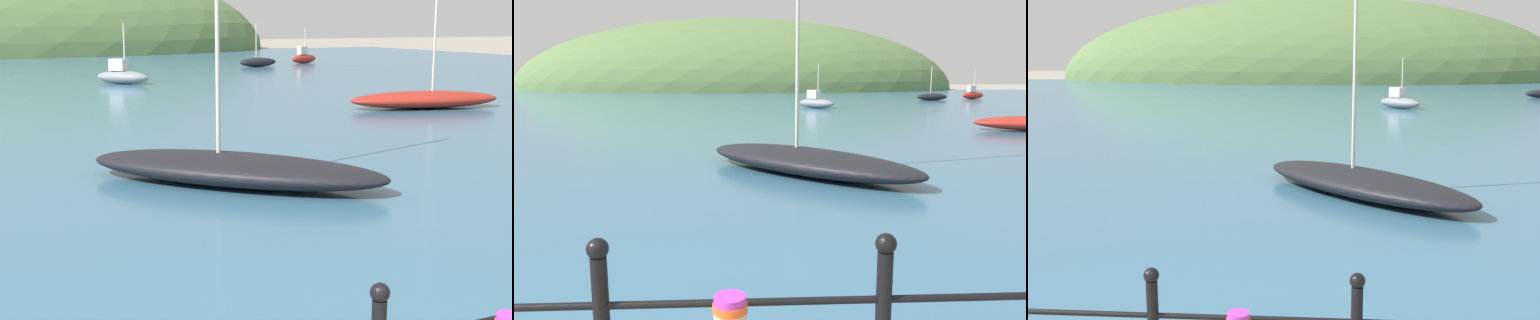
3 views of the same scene
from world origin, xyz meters
The scene contains 6 objects.
water centered at (0.00, 32.00, 0.05)m, with size 80.00×60.00×0.10m, color #386684.
far_hillside centered at (0.00, 66.77, 0.00)m, with size 57.48×31.62×18.50m.
boat_far_right centered at (15.43, 36.45, 0.38)m, with size 2.57×1.21×2.51m.
boat_far_left centered at (2.36, 8.70, 0.38)m, with size 4.72×4.76×6.19m.
boat_mid_harbor centered at (5.36, 28.30, 0.45)m, with size 2.35×2.44×2.56m.
boat_green_fishing centered at (19.51, 38.42, 0.46)m, with size 2.18×1.29×2.23m.
Camera 2 is at (1.12, -1.11, 2.08)m, focal length 35.00 mm.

